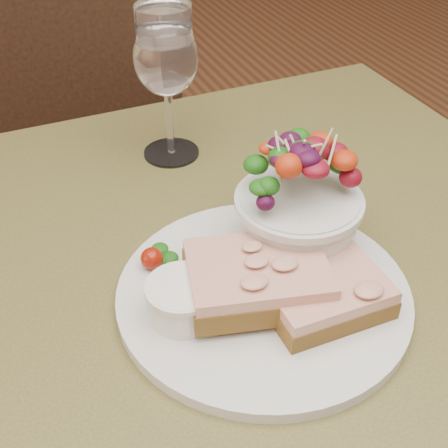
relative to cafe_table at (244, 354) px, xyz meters
name	(u,v)px	position (x,y,z in m)	size (l,w,h in m)	color
cafe_table	(244,354)	(0.00, 0.00, 0.00)	(0.80, 0.80, 0.75)	#413D1C
chair_far	(97,222)	(-0.01, 0.76, -0.36)	(0.54, 0.54, 0.90)	black
dinner_plate	(263,294)	(0.01, -0.02, 0.11)	(0.27, 0.27, 0.01)	silver
sandwich_front	(325,294)	(0.05, -0.06, 0.13)	(0.11, 0.08, 0.03)	#432B12
sandwich_back	(258,278)	(0.00, -0.03, 0.14)	(0.14, 0.12, 0.03)	#432B12
ramekin	(183,299)	(-0.07, -0.02, 0.13)	(0.06, 0.06, 0.04)	silver
salad_bowl	(299,199)	(0.06, 0.02, 0.17)	(0.12, 0.12, 0.13)	silver
garnish	(159,254)	(-0.07, 0.05, 0.12)	(0.05, 0.04, 0.02)	#0E3309
wine_glass	(166,62)	(0.02, 0.26, 0.22)	(0.08, 0.08, 0.18)	white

